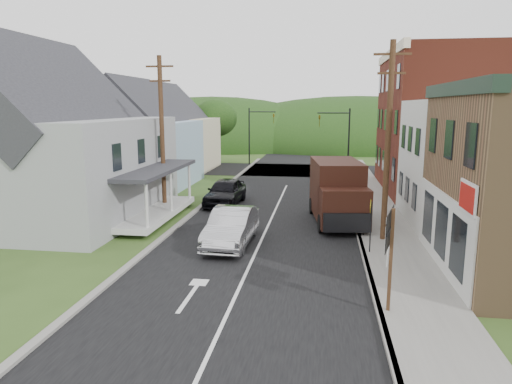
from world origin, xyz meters
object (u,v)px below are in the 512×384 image
at_px(route_sign_cluster, 390,245).
at_px(silver_sedan, 231,227).
at_px(dark_sedan, 225,192).
at_px(warning_sign, 371,218).
at_px(delivery_van, 337,192).

bearing_deg(route_sign_cluster, silver_sedan, 148.20).
bearing_deg(dark_sedan, silver_sedan, -72.89).
height_order(route_sign_cluster, warning_sign, route_sign_cluster).
xyz_separation_m(silver_sedan, route_sign_cluster, (6.01, -6.24, 1.36)).
relative_size(delivery_van, route_sign_cluster, 1.96).
bearing_deg(delivery_van, dark_sedan, 145.00).
distance_m(dark_sedan, delivery_van, 7.83).
distance_m(silver_sedan, dark_sedan, 8.59).
distance_m(silver_sedan, route_sign_cluster, 8.77).
height_order(dark_sedan, delivery_van, delivery_van).
height_order(silver_sedan, dark_sedan, dark_sedan).
bearing_deg(route_sign_cluster, warning_sign, 104.09).
distance_m(silver_sedan, warning_sign, 6.11).
bearing_deg(warning_sign, route_sign_cluster, -81.10).
bearing_deg(route_sign_cluster, dark_sedan, 133.29).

